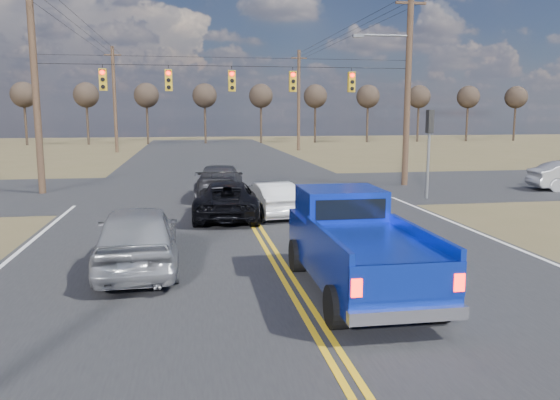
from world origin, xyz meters
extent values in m
plane|color=brown|center=(0.00, 0.00, 0.00)|extent=(160.00, 160.00, 0.00)
cube|color=#28282B|center=(0.00, 10.00, 0.00)|extent=(14.00, 120.00, 0.02)
cube|color=#28282B|center=(0.00, 18.00, 0.00)|extent=(120.00, 12.00, 0.02)
cylinder|color=#473323|center=(-9.00, 18.00, 5.00)|extent=(0.32, 0.32, 10.00)
cylinder|color=#473323|center=(9.00, 18.00, 5.00)|extent=(0.32, 0.32, 10.00)
cube|color=#473323|center=(9.00, 18.00, 9.20)|extent=(1.60, 0.12, 0.12)
cylinder|color=black|center=(0.00, 18.00, 6.00)|extent=(18.00, 0.02, 0.02)
cylinder|color=black|center=(0.00, 18.00, 6.40)|extent=(18.00, 0.02, 0.02)
cube|color=#B28C14|center=(-6.00, 18.00, 5.30)|extent=(0.34, 0.24, 1.00)
cylinder|color=#FF0C05|center=(-6.00, 17.86, 5.63)|extent=(0.20, 0.06, 0.20)
cylinder|color=black|center=(-6.00, 17.86, 5.30)|extent=(0.20, 0.06, 0.20)
cylinder|color=black|center=(-6.00, 17.86, 4.97)|extent=(0.20, 0.06, 0.20)
cube|color=black|center=(-6.00, 17.83, 5.74)|extent=(0.24, 0.14, 0.03)
cube|color=#B28C14|center=(-3.00, 18.00, 5.30)|extent=(0.34, 0.24, 1.00)
cylinder|color=#FF0C05|center=(-3.00, 17.86, 5.63)|extent=(0.20, 0.06, 0.20)
cylinder|color=black|center=(-3.00, 17.86, 5.30)|extent=(0.20, 0.06, 0.20)
cylinder|color=black|center=(-3.00, 17.86, 4.97)|extent=(0.20, 0.06, 0.20)
cube|color=black|center=(-3.00, 17.83, 5.74)|extent=(0.24, 0.14, 0.03)
cube|color=#B28C14|center=(0.00, 18.00, 5.30)|extent=(0.34, 0.24, 1.00)
cylinder|color=#FF0C05|center=(0.00, 17.86, 5.63)|extent=(0.20, 0.06, 0.20)
cylinder|color=black|center=(0.00, 17.86, 5.30)|extent=(0.20, 0.06, 0.20)
cylinder|color=black|center=(0.00, 17.86, 4.97)|extent=(0.20, 0.06, 0.20)
cube|color=black|center=(0.00, 17.83, 5.74)|extent=(0.24, 0.14, 0.03)
cube|color=#B28C14|center=(3.00, 18.00, 5.30)|extent=(0.34, 0.24, 1.00)
cylinder|color=#FF0C05|center=(3.00, 17.86, 5.63)|extent=(0.20, 0.06, 0.20)
cylinder|color=black|center=(3.00, 17.86, 5.30)|extent=(0.20, 0.06, 0.20)
cylinder|color=black|center=(3.00, 17.86, 4.97)|extent=(0.20, 0.06, 0.20)
cube|color=black|center=(3.00, 17.83, 5.74)|extent=(0.24, 0.14, 0.03)
cube|color=#B28C14|center=(6.00, 18.00, 5.30)|extent=(0.34, 0.24, 1.00)
cylinder|color=#FF0C05|center=(6.00, 17.86, 5.63)|extent=(0.20, 0.06, 0.20)
cylinder|color=black|center=(6.00, 17.86, 5.30)|extent=(0.20, 0.06, 0.20)
cylinder|color=black|center=(6.00, 17.86, 4.97)|extent=(0.20, 0.06, 0.20)
cube|color=black|center=(6.00, 17.83, 5.74)|extent=(0.24, 0.14, 0.03)
cylinder|color=slate|center=(8.20, 13.50, 1.60)|extent=(0.12, 0.12, 3.20)
cube|color=black|center=(8.20, 13.50, 3.40)|extent=(0.24, 0.34, 1.00)
cylinder|color=slate|center=(7.60, 18.00, 7.60)|extent=(2.80, 0.10, 0.10)
cube|color=slate|center=(6.30, 18.00, 7.55)|extent=(0.55, 0.22, 0.14)
cylinder|color=#473323|center=(-9.00, 46.00, 5.00)|extent=(0.32, 0.32, 10.00)
cube|color=#473323|center=(-9.00, 46.00, 9.20)|extent=(1.60, 0.12, 0.12)
cylinder|color=#473323|center=(9.00, 46.00, 5.00)|extent=(0.32, 0.32, 10.00)
cube|color=#473323|center=(9.00, 46.00, 9.20)|extent=(1.60, 0.12, 0.12)
cylinder|color=#33261C|center=(-21.00, 60.00, 2.75)|extent=(0.28, 0.28, 5.50)
sphere|color=#2D231C|center=(-21.00, 60.00, 5.90)|extent=(3.00, 3.00, 3.00)
cylinder|color=#33261C|center=(-14.00, 60.00, 2.75)|extent=(0.28, 0.28, 5.50)
sphere|color=#2D231C|center=(-14.00, 60.00, 5.90)|extent=(3.00, 3.00, 3.00)
cylinder|color=#33261C|center=(-7.00, 60.00, 2.75)|extent=(0.28, 0.28, 5.50)
sphere|color=#2D231C|center=(-7.00, 60.00, 5.90)|extent=(3.00, 3.00, 3.00)
cylinder|color=#33261C|center=(0.00, 60.00, 2.75)|extent=(0.28, 0.28, 5.50)
sphere|color=#2D231C|center=(0.00, 60.00, 5.90)|extent=(3.00, 3.00, 3.00)
cylinder|color=#33261C|center=(7.00, 60.00, 2.75)|extent=(0.28, 0.28, 5.50)
sphere|color=#2D231C|center=(7.00, 60.00, 5.90)|extent=(3.00, 3.00, 3.00)
cylinder|color=#33261C|center=(14.00, 60.00, 2.75)|extent=(0.28, 0.28, 5.50)
sphere|color=#2D231C|center=(14.00, 60.00, 5.90)|extent=(3.00, 3.00, 3.00)
cylinder|color=#33261C|center=(21.00, 60.00, 2.75)|extent=(0.28, 0.28, 5.50)
sphere|color=#2D231C|center=(21.00, 60.00, 5.90)|extent=(3.00, 3.00, 3.00)
cylinder|color=#33261C|center=(28.00, 60.00, 2.75)|extent=(0.28, 0.28, 5.50)
sphere|color=#2D231C|center=(28.00, 60.00, 5.90)|extent=(3.00, 3.00, 3.00)
cylinder|color=#33261C|center=(35.00, 60.00, 2.75)|extent=(0.28, 0.28, 5.50)
sphere|color=#2D231C|center=(35.00, 60.00, 5.90)|extent=(3.00, 3.00, 3.00)
cylinder|color=#33261C|center=(42.00, 60.00, 2.75)|extent=(0.28, 0.28, 5.50)
sphere|color=#2D231C|center=(42.00, 60.00, 5.90)|extent=(3.00, 3.00, 3.00)
cylinder|color=black|center=(0.33, -0.09, 0.39)|extent=(0.32, 0.79, 0.79)
cylinder|color=black|center=(2.20, -0.10, 0.39)|extent=(0.32, 0.79, 0.79)
cylinder|color=black|center=(0.35, 3.46, 0.39)|extent=(0.32, 0.79, 0.79)
cylinder|color=black|center=(2.22, 3.45, 0.39)|extent=(0.32, 0.79, 0.79)
cube|color=#102CB4|center=(1.27, 1.68, 0.89)|extent=(2.00, 5.33, 0.98)
cube|color=#102CB4|center=(1.28, 3.11, 1.69)|extent=(1.83, 1.68, 0.71)
cube|color=black|center=(1.28, 2.29, 1.69)|extent=(1.58, 0.07, 0.44)
cube|color=#102CB4|center=(0.33, 0.65, 1.48)|extent=(0.12, 3.25, 0.20)
cube|color=#102CB4|center=(2.20, 0.64, 1.48)|extent=(0.12, 3.25, 0.20)
cube|color=#102CB4|center=(1.26, -0.96, 1.08)|extent=(1.97, 0.09, 0.59)
cube|color=silver|center=(1.26, -1.03, 0.54)|extent=(2.02, 0.19, 0.22)
cube|color=#FF0C05|center=(0.39, -1.00, 1.03)|extent=(0.18, 0.06, 0.30)
cube|color=#FF0C05|center=(2.13, -1.01, 1.03)|extent=(0.18, 0.06, 0.30)
imported|color=#919398|center=(-3.43, 4.27, 0.81)|extent=(2.11, 4.85, 1.63)
imported|color=black|center=(-0.80, 10.56, 0.67)|extent=(2.72, 5.05, 1.35)
imported|color=silver|center=(0.80, 10.75, 0.64)|extent=(1.77, 3.99, 1.27)
imported|color=#2E2E33|center=(-0.80, 15.50, 0.74)|extent=(2.57, 5.28, 1.48)
camera|label=1|loc=(-2.17, -8.95, 3.76)|focal=35.00mm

